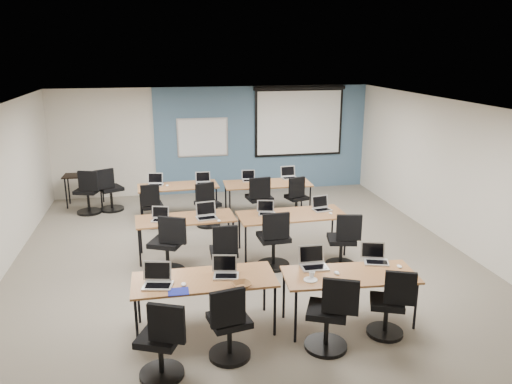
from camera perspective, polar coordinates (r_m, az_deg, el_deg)
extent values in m
cube|color=#6B6354|center=(8.91, -1.34, -7.78)|extent=(8.00, 9.00, 0.02)
cube|color=white|center=(8.20, -1.46, 9.75)|extent=(8.00, 9.00, 0.02)
cube|color=beige|center=(12.81, -4.79, 5.88)|extent=(8.00, 0.04, 2.70)
cube|color=beige|center=(4.40, 8.79, -14.87)|extent=(8.00, 0.04, 2.70)
cube|color=beige|center=(9.91, 22.05, 1.75)|extent=(0.04, 9.00, 2.70)
cube|color=#3D5977|center=(12.97, 0.75, 6.07)|extent=(5.50, 0.04, 2.70)
cube|color=silver|center=(12.69, -6.12, 6.22)|extent=(1.28, 0.02, 0.98)
cube|color=white|center=(12.68, -6.11, 6.21)|extent=(1.20, 0.02, 0.90)
cube|color=black|center=(13.07, 4.94, 8.08)|extent=(2.32, 0.03, 1.82)
cube|color=white|center=(13.06, 4.94, 7.90)|extent=(2.20, 0.02, 1.62)
cylinder|color=black|center=(12.97, 5.04, 11.75)|extent=(2.40, 0.10, 0.10)
cube|color=olive|center=(6.60, -5.93, -9.94)|extent=(1.86, 0.77, 0.03)
cylinder|color=black|center=(6.48, -13.48, -14.52)|extent=(0.04, 0.04, 0.70)
cylinder|color=black|center=(6.61, 2.16, -13.42)|extent=(0.04, 0.04, 0.70)
cylinder|color=black|center=(7.05, -13.29, -11.84)|extent=(0.04, 0.04, 0.70)
cylinder|color=black|center=(7.17, 0.96, -10.90)|extent=(0.04, 0.04, 0.70)
cube|color=brown|center=(6.81, 10.67, -9.30)|extent=(1.76, 0.73, 0.03)
cylinder|color=black|center=(6.48, 4.55, -14.09)|extent=(0.04, 0.04, 0.70)
cylinder|color=black|center=(7.06, 17.79, -12.20)|extent=(0.04, 0.04, 0.70)
cylinder|color=black|center=(7.00, 3.19, -11.63)|extent=(0.04, 0.04, 0.70)
cylinder|color=black|center=(7.53, 15.56, -10.13)|extent=(0.04, 0.04, 0.70)
cube|color=brown|center=(8.90, -8.06, -3.03)|extent=(1.73, 0.72, 0.03)
cylinder|color=black|center=(8.75, -13.16, -6.20)|extent=(0.04, 0.04, 0.70)
cylinder|color=black|center=(8.81, -2.61, -5.60)|extent=(0.04, 0.04, 0.70)
cylinder|color=black|center=(9.30, -13.05, -4.82)|extent=(0.04, 0.04, 0.70)
cylinder|color=black|center=(9.37, -3.15, -4.27)|extent=(0.04, 0.04, 0.70)
cube|color=#A57849|center=(9.02, 4.11, -2.63)|extent=(1.93, 0.80, 0.03)
cylinder|color=black|center=(8.65, -1.19, -6.00)|extent=(0.04, 0.04, 0.70)
cylinder|color=black|center=(9.11, 10.15, -5.10)|extent=(0.04, 0.04, 0.70)
cylinder|color=black|center=(9.28, -1.91, -4.44)|extent=(0.04, 0.04, 0.70)
cylinder|color=black|center=(9.71, 8.72, -3.68)|extent=(0.04, 0.04, 0.70)
cube|color=brown|center=(11.01, -8.90, 0.67)|extent=(1.73, 0.72, 0.03)
cylinder|color=black|center=(10.83, -13.00, -1.82)|extent=(0.04, 0.04, 0.70)
cylinder|color=black|center=(10.88, -4.53, -1.37)|extent=(0.04, 0.04, 0.70)
cylinder|color=black|center=(11.41, -12.92, -0.91)|extent=(0.04, 0.04, 0.70)
cylinder|color=black|center=(11.45, -4.87, -0.49)|extent=(0.04, 0.04, 0.70)
cube|color=brown|center=(11.09, 1.31, 0.97)|extent=(1.91, 0.80, 0.03)
cylinder|color=black|center=(10.72, -3.00, -1.61)|extent=(0.04, 0.04, 0.70)
cylinder|color=black|center=(11.09, 6.20, -1.07)|extent=(0.04, 0.04, 0.70)
cylinder|color=black|center=(11.36, -3.48, -0.60)|extent=(0.04, 0.04, 0.70)
cylinder|color=black|center=(11.72, 5.24, -0.12)|extent=(0.04, 0.04, 0.70)
cube|color=#B2B2B2|center=(6.48, -11.15, -10.47)|extent=(0.36, 0.26, 0.02)
cube|color=black|center=(6.45, -11.16, -10.45)|extent=(0.31, 0.15, 0.00)
cube|color=#B2B2B2|center=(6.55, -11.23, -8.84)|extent=(0.36, 0.07, 0.25)
cube|color=black|center=(6.54, -11.23, -8.87)|extent=(0.32, 0.05, 0.20)
ellipsoid|color=white|center=(6.45, -8.27, -10.39)|extent=(0.07, 0.11, 0.04)
cylinder|color=black|center=(6.16, -10.70, -19.72)|extent=(0.51, 0.51, 0.05)
cylinder|color=black|center=(6.05, -10.80, -18.17)|extent=(0.06, 0.06, 0.45)
cube|color=black|center=(5.90, -10.94, -16.02)|extent=(0.45, 0.45, 0.08)
cube|color=black|center=(5.59, -10.21, -14.57)|extent=(0.41, 0.06, 0.44)
cube|color=#ABABAB|center=(6.62, -3.44, -9.56)|extent=(0.33, 0.24, 0.02)
cube|color=black|center=(6.59, -3.42, -9.54)|extent=(0.28, 0.14, 0.00)
cube|color=#ABABAB|center=(6.68, -3.61, -8.13)|extent=(0.33, 0.06, 0.23)
cube|color=black|center=(6.67, -3.60, -8.16)|extent=(0.29, 0.04, 0.18)
ellipsoid|color=white|center=(6.49, -1.19, -10.07)|extent=(0.07, 0.10, 0.03)
cylinder|color=black|center=(6.38, -3.01, -18.03)|extent=(0.51, 0.51, 0.05)
cylinder|color=black|center=(6.27, -3.04, -16.51)|extent=(0.06, 0.06, 0.45)
cube|color=black|center=(6.13, -3.08, -14.40)|extent=(0.45, 0.45, 0.08)
cube|color=black|center=(5.81, -3.24, -13.06)|extent=(0.41, 0.06, 0.44)
cube|color=silver|center=(6.90, 6.69, -8.55)|extent=(0.36, 0.26, 0.02)
cube|color=black|center=(6.87, 6.74, -8.53)|extent=(0.31, 0.15, 0.00)
cube|color=silver|center=(6.96, 6.37, -7.05)|extent=(0.36, 0.07, 0.25)
cube|color=black|center=(6.96, 6.39, -7.08)|extent=(0.32, 0.05, 0.20)
ellipsoid|color=white|center=(6.77, 9.23, -9.11)|extent=(0.09, 0.12, 0.04)
cylinder|color=black|center=(6.59, 7.96, -16.98)|extent=(0.54, 0.54, 0.05)
cylinder|color=black|center=(6.47, 8.03, -15.39)|extent=(0.06, 0.06, 0.48)
cube|color=black|center=(6.33, 8.13, -13.24)|extent=(0.48, 0.48, 0.08)
cube|color=black|center=(6.06, 9.65, -11.72)|extent=(0.43, 0.06, 0.44)
cube|color=silver|center=(7.20, 13.58, -7.81)|extent=(0.33, 0.24, 0.02)
cube|color=black|center=(7.18, 13.65, -7.78)|extent=(0.28, 0.14, 0.00)
cube|color=silver|center=(7.26, 13.22, -6.49)|extent=(0.33, 0.06, 0.23)
cube|color=black|center=(7.26, 13.25, -6.51)|extent=(0.29, 0.04, 0.19)
ellipsoid|color=white|center=(7.15, 16.07, -8.18)|extent=(0.07, 0.11, 0.04)
cylinder|color=black|center=(7.00, 14.49, -15.23)|extent=(0.48, 0.48, 0.05)
cylinder|color=black|center=(6.90, 14.60, -13.91)|extent=(0.06, 0.06, 0.42)
cube|color=black|center=(6.78, 14.75, -12.08)|extent=(0.42, 0.42, 0.08)
cube|color=black|center=(6.55, 16.16, -10.52)|extent=(0.38, 0.06, 0.44)
cube|color=#BCBCBC|center=(8.79, -10.83, -3.21)|extent=(0.30, 0.22, 0.02)
cube|color=black|center=(8.77, -10.83, -3.18)|extent=(0.25, 0.13, 0.00)
cube|color=#BCBCBC|center=(8.87, -10.88, -2.26)|extent=(0.30, 0.06, 0.21)
cube|color=black|center=(8.86, -10.88, -2.27)|extent=(0.26, 0.04, 0.17)
ellipsoid|color=white|center=(8.60, -10.22, -3.60)|extent=(0.08, 0.11, 0.04)
cylinder|color=black|center=(8.56, -9.99, -8.89)|extent=(0.57, 0.57, 0.05)
cylinder|color=black|center=(8.47, -10.07, -7.51)|extent=(0.06, 0.06, 0.50)
cube|color=black|center=(8.36, -10.16, -5.68)|extent=(0.50, 0.50, 0.08)
cube|color=black|center=(8.06, -9.56, -4.34)|extent=(0.46, 0.06, 0.44)
cube|color=#B4B4B8|center=(8.80, -5.65, -2.98)|extent=(0.36, 0.26, 0.02)
cube|color=black|center=(8.78, -5.63, -2.95)|extent=(0.30, 0.15, 0.00)
cube|color=#B4B4B8|center=(8.89, -5.76, -1.87)|extent=(0.36, 0.07, 0.25)
cube|color=black|center=(8.88, -5.75, -1.89)|extent=(0.31, 0.05, 0.20)
ellipsoid|color=white|center=(8.65, -4.26, -3.28)|extent=(0.08, 0.11, 0.03)
cylinder|color=black|center=(8.26, -3.66, -9.62)|extent=(0.49, 0.49, 0.05)
cylinder|color=black|center=(8.18, -3.68, -8.42)|extent=(0.06, 0.06, 0.43)
cube|color=black|center=(8.08, -3.71, -6.78)|extent=(0.43, 0.43, 0.08)
cube|color=black|center=(7.79, -3.53, -5.43)|extent=(0.39, 0.06, 0.44)
cube|color=silver|center=(8.97, 1.26, -2.54)|extent=(0.30, 0.22, 0.02)
cube|color=black|center=(8.95, 1.28, -2.50)|extent=(0.26, 0.13, 0.00)
cube|color=silver|center=(9.04, 1.10, -1.60)|extent=(0.30, 0.06, 0.21)
cube|color=black|center=(9.04, 1.11, -1.61)|extent=(0.27, 0.04, 0.17)
ellipsoid|color=white|center=(8.82, 3.30, -2.86)|extent=(0.09, 0.12, 0.04)
cylinder|color=black|center=(8.67, 1.98, -8.32)|extent=(0.56, 0.56, 0.05)
cylinder|color=black|center=(8.58, 2.00, -6.96)|extent=(0.06, 0.06, 0.49)
cube|color=black|center=(8.47, 2.02, -5.17)|extent=(0.49, 0.49, 0.08)
cube|color=black|center=(8.16, 2.30, -3.91)|extent=(0.45, 0.06, 0.44)
cube|color=#ABABAB|center=(9.27, 7.56, -2.04)|extent=(0.32, 0.24, 0.02)
cube|color=black|center=(9.25, 7.60, -2.01)|extent=(0.28, 0.14, 0.00)
cube|color=#ABABAB|center=(9.35, 7.34, -1.08)|extent=(0.32, 0.06, 0.22)
cube|color=black|center=(9.34, 7.36, -1.10)|extent=(0.29, 0.04, 0.18)
ellipsoid|color=white|center=(9.11, 8.53, -2.42)|extent=(0.07, 0.10, 0.03)
cylinder|color=black|center=(8.79, 9.60, -8.18)|extent=(0.51, 0.51, 0.05)
cylinder|color=black|center=(8.71, 9.66, -6.97)|extent=(0.06, 0.06, 0.45)
cube|color=black|center=(8.61, 9.74, -5.34)|extent=(0.45, 0.45, 0.08)
cube|color=black|center=(8.35, 10.59, -4.02)|extent=(0.41, 0.06, 0.44)
cube|color=#A3A3AB|center=(11.09, -11.40, 0.79)|extent=(0.33, 0.24, 0.02)
cube|color=black|center=(11.06, -11.41, 0.82)|extent=(0.28, 0.14, 0.00)
cube|color=#A3A3AB|center=(11.18, -11.44, 1.58)|extent=(0.33, 0.06, 0.23)
cube|color=black|center=(11.17, -11.44, 1.57)|extent=(0.29, 0.04, 0.19)
ellipsoid|color=white|center=(10.99, -10.11, 0.73)|extent=(0.07, 0.10, 0.03)
cylinder|color=black|center=(10.77, -11.64, -3.68)|extent=(0.47, 0.47, 0.05)
cylinder|color=black|center=(10.71, -11.69, -2.77)|extent=(0.06, 0.06, 0.41)
cube|color=black|center=(10.63, -11.77, -1.52)|extent=(0.41, 0.41, 0.08)
cube|color=black|center=(10.37, -12.01, -0.35)|extent=(0.38, 0.06, 0.44)
cube|color=silver|center=(11.04, -6.01, 0.96)|extent=(0.33, 0.24, 0.02)
cube|color=black|center=(11.02, -6.00, 1.00)|extent=(0.28, 0.14, 0.00)
cube|color=silver|center=(11.14, -6.09, 1.75)|extent=(0.33, 0.06, 0.23)
cube|color=black|center=(11.13, -6.09, 1.74)|extent=(0.29, 0.04, 0.18)
ellipsoid|color=white|center=(10.95, -5.21, 0.86)|extent=(0.06, 0.10, 0.03)
cylinder|color=black|center=(10.61, -5.47, -3.70)|extent=(0.50, 0.50, 0.05)
cylinder|color=black|center=(10.55, -5.50, -2.70)|extent=(0.06, 0.06, 0.44)
cube|color=black|center=(10.47, -5.54, -1.35)|extent=(0.44, 0.44, 0.08)
cube|color=black|center=(10.20, -5.86, -0.18)|extent=(0.40, 0.06, 0.44)
cube|color=#A7A7A8|center=(11.23, -0.78, 1.31)|extent=(0.30, 0.22, 0.02)
cube|color=black|center=(11.21, -0.76, 1.34)|extent=(0.25, 0.13, 0.00)
cube|color=#A7A7A8|center=(11.32, -0.89, 2.02)|extent=(0.30, 0.06, 0.21)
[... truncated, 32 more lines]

